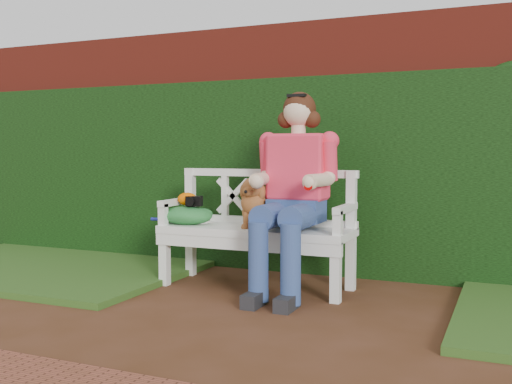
% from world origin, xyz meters
% --- Properties ---
extents(ground, '(60.00, 60.00, 0.00)m').
position_xyz_m(ground, '(0.00, 0.00, 0.00)').
color(ground, '#422411').
extents(brick_wall, '(10.00, 0.30, 2.20)m').
position_xyz_m(brick_wall, '(0.00, 1.90, 1.10)').
color(brick_wall, maroon).
rests_on(brick_wall, ground).
extents(ivy_hedge, '(10.00, 0.18, 1.70)m').
position_xyz_m(ivy_hedge, '(0.00, 1.68, 0.85)').
color(ivy_hedge, '#1A4815').
rests_on(ivy_hedge, ground).
extents(grass_left, '(2.60, 2.00, 0.05)m').
position_xyz_m(grass_left, '(-2.40, 0.90, 0.03)').
color(grass_left, '#28521C').
rests_on(grass_left, ground).
extents(garden_bench, '(1.62, 0.72, 0.48)m').
position_xyz_m(garden_bench, '(-0.40, 0.95, 0.24)').
color(garden_bench, white).
rests_on(garden_bench, ground).
extents(seated_woman, '(0.87, 1.01, 1.54)m').
position_xyz_m(seated_woman, '(-0.07, 0.93, 0.77)').
color(seated_woman, '#FE3333').
rests_on(seated_woman, ground).
extents(dog, '(0.33, 0.40, 0.39)m').
position_xyz_m(dog, '(-0.38, 0.91, 0.67)').
color(dog, '#915E38').
rests_on(dog, garden_bench).
extents(tennis_racket, '(0.63, 0.45, 0.03)m').
position_xyz_m(tennis_racket, '(-1.00, 0.96, 0.49)').
color(tennis_racket, silver).
rests_on(tennis_racket, garden_bench).
extents(green_bag, '(0.44, 0.35, 0.15)m').
position_xyz_m(green_bag, '(-0.98, 0.89, 0.55)').
color(green_bag, green).
rests_on(green_bag, garden_bench).
extents(camera_item, '(0.14, 0.11, 0.08)m').
position_xyz_m(camera_item, '(-0.93, 0.91, 0.67)').
color(camera_item, black).
rests_on(camera_item, green_bag).
extents(baseball_glove, '(0.18, 0.15, 0.10)m').
position_xyz_m(baseball_glove, '(-1.00, 0.93, 0.68)').
color(baseball_glove, '#EC5E00').
rests_on(baseball_glove, green_bag).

